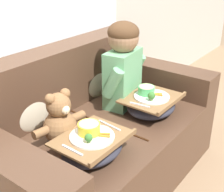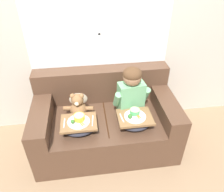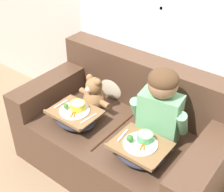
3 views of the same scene
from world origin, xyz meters
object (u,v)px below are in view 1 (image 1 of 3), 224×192
Objects in this scene: child_figure at (123,61)px; lap_tray_teddy at (92,145)px; lap_tray_child at (151,104)px; couch at (93,136)px; throw_pillow_behind_teddy at (29,106)px; throw_pillow_behind_child at (94,76)px; teddy_bear at (60,121)px.

child_figure reaches higher than lap_tray_teddy.
child_figure is 1.57× the size of lap_tray_child.
throw_pillow_behind_teddy is (-0.32, 0.25, 0.29)m from couch.
couch is 0.50m from throw_pillow_behind_teddy.
couch reaches higher than throw_pillow_behind_child.
lap_tray_child is at bearing -20.74° from teddy_bear.
child_figure reaches higher than throw_pillow_behind_teddy.
child_figure is at bearing 21.06° from lap_tray_teddy.
teddy_bear is 0.91× the size of lap_tray_child.
couch is at bearing 39.89° from lap_tray_teddy.
throw_pillow_behind_child reaches higher than lap_tray_child.
child_figure is (0.00, -0.27, 0.18)m from throw_pillow_behind_child.
throw_pillow_behind_child is 0.87× the size of lap_tray_child.
throw_pillow_behind_child is 0.52m from lap_tray_child.
couch is at bearing 140.15° from lap_tray_child.
couch is 4.35× the size of lap_tray_child.
lap_tray_teddy is at bearing -179.96° from lap_tray_child.
couch is 0.50m from throw_pillow_behind_child.
throw_pillow_behind_child is 0.99× the size of throw_pillow_behind_teddy.
teddy_bear is (-0.00, -0.27, -0.02)m from throw_pillow_behind_teddy.
teddy_bear is at bearing -175.67° from couch.
throw_pillow_behind_teddy is 0.82m from lap_tray_child.
lap_tray_child is (0.32, -0.27, 0.21)m from couch.
lap_tray_teddy is (0.00, -0.24, -0.07)m from teddy_bear.
couch is 4.76× the size of teddy_bear.
teddy_bear is at bearing -90.14° from throw_pillow_behind_teddy.
lap_tray_teddy is (-0.64, -0.24, -0.27)m from child_figure.
lap_tray_child and lap_tray_teddy have the same top height.
throw_pillow_behind_teddy is at bearing 89.86° from teddy_bear.
throw_pillow_behind_child is 0.64m from throw_pillow_behind_teddy.
throw_pillow_behind_child and throw_pillow_behind_teddy have the same top height.
throw_pillow_behind_child reaches higher than lap_tray_teddy.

